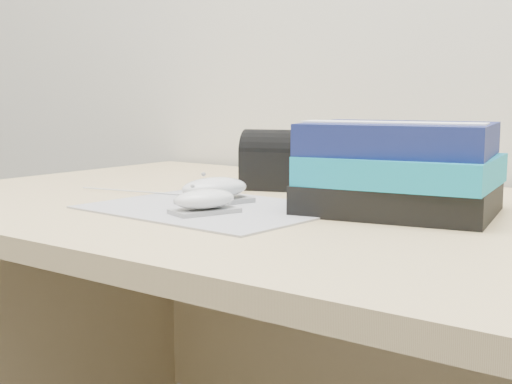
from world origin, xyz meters
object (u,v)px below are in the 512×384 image
Objects in this scene: desk at (404,365)px; book_stack at (400,169)px; mouse_front at (205,201)px; mouse_rear at (215,190)px; pouch at (277,161)px.

desk is 0.30m from book_stack.
mouse_front reaches higher than desk.
pouch is at bearing 98.62° from mouse_rear.
pouch is at bearing 105.32° from mouse_front.
mouse_front is at bearing -74.68° from pouch.
pouch reaches higher than desk.
desk is 11.57× the size of pouch.
mouse_rear is 0.28m from book_stack.
mouse_front is (-0.21, -0.21, 0.25)m from desk.
book_stack is 0.30m from pouch.
mouse_rear is at bearing -81.38° from pouch.
desk is at bearing -14.27° from pouch.
mouse_rear is at bearing -152.05° from desk.
mouse_rear is 0.42× the size of book_stack.
pouch reaches higher than mouse_rear.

